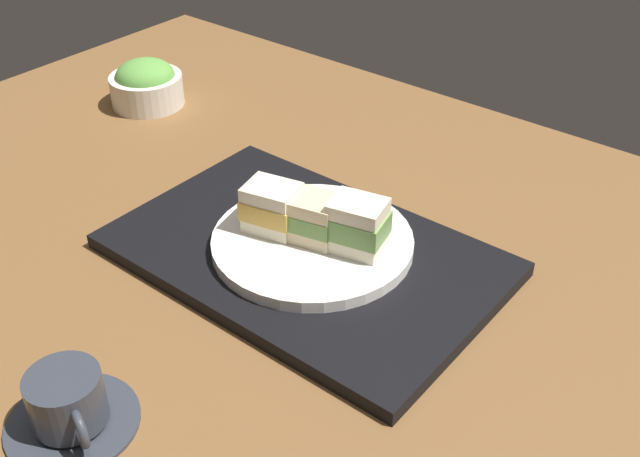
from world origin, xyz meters
TOP-DOWN VIEW (x-y plane):
  - ground_plane at (0.00, 0.00)cm, footprint 140.00×100.00cm
  - serving_tray at (-4.41, -0.15)cm, footprint 44.72×28.85cm
  - sandwich_plate at (-4.85, -0.83)cm, footprint 23.77×23.77cm
  - sandwich_near at (-10.16, -2.33)cm, footprint 7.45×6.35cm
  - sandwich_middle at (-4.85, -0.83)cm, footprint 7.05×6.21cm
  - sandwich_far at (0.45, 0.67)cm, footprint 7.34×6.39cm
  - salad_bowl at (42.92, -16.69)cm, footprint 11.72×11.72cm
  - coffee_cup at (-3.63, 32.58)cm, footprint 12.34×12.34cm

SIDE VIEW (x-z plane):
  - ground_plane at x=0.00cm, z-range -3.00..0.00cm
  - serving_tray at x=-4.41cm, z-range 0.00..1.79cm
  - sandwich_plate at x=-4.85cm, z-range 1.79..3.23cm
  - coffee_cup at x=-3.63cm, z-range -0.43..5.58cm
  - salad_bowl at x=42.92cm, z-range -0.29..7.27cm
  - sandwich_middle at x=-4.85cm, z-range 3.23..8.66cm
  - sandwich_far at x=0.45cm, z-range 3.23..9.06cm
  - sandwich_near at x=-10.16cm, z-range 3.23..9.52cm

